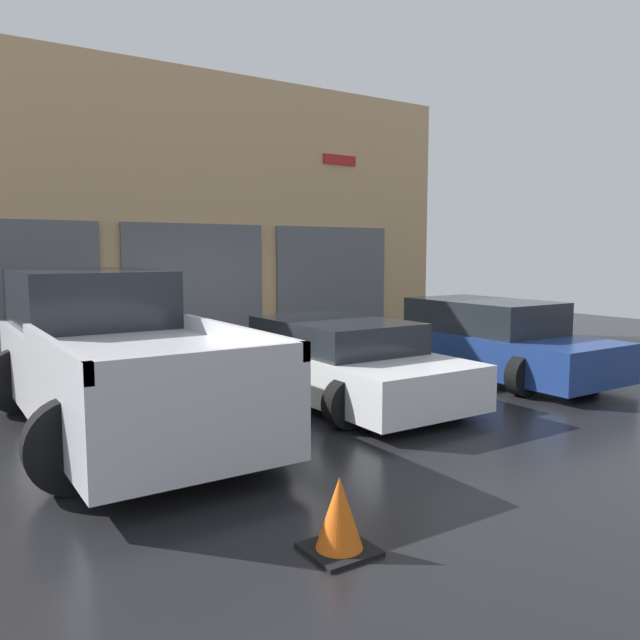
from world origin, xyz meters
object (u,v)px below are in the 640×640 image
Objects in this scene: sedan_side at (487,340)px; sedan_white at (338,361)px; pickup_truck at (112,355)px; traffic_cone at (339,517)px.

sedan_white is at bearing -179.91° from sedan_side.
sedan_white is (3.13, -0.30, -0.33)m from pickup_truck.
sedan_white is 4.69m from traffic_cone.
sedan_white reaches higher than traffic_cone.
pickup_truck is at bearing 96.44° from traffic_cone.
traffic_cone is (0.47, -4.15, -0.62)m from pickup_truck.
sedan_white is at bearing 55.37° from traffic_cone.
sedan_side reaches higher than traffic_cone.
pickup_truck is 9.62× the size of traffic_cone.
sedan_side is at bearing 33.68° from traffic_cone.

